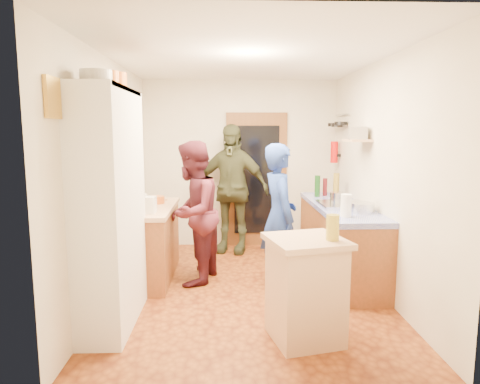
{
  "coord_description": "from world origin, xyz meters",
  "views": [
    {
      "loc": [
        -0.24,
        -4.73,
        1.81
      ],
      "look_at": [
        -0.07,
        0.15,
        1.12
      ],
      "focal_mm": 32.0,
      "sensor_mm": 36.0,
      "label": 1
    }
  ],
  "objects": [
    {
      "name": "floor",
      "position": [
        0.0,
        0.0,
        -0.01
      ],
      "size": [
        3.0,
        4.0,
        0.02
      ],
      "primitive_type": "cube",
      "color": "#934B1A",
      "rests_on": "ground"
    },
    {
      "name": "ceiling",
      "position": [
        0.0,
        0.0,
        2.61
      ],
      "size": [
        3.0,
        4.0,
        0.02
      ],
      "primitive_type": "cube",
      "color": "silver",
      "rests_on": "ground"
    },
    {
      "name": "wall_back",
      "position": [
        0.0,
        2.01,
        1.3
      ],
      "size": [
        3.0,
        0.02,
        2.6
      ],
      "primitive_type": "cube",
      "color": "beige",
      "rests_on": "ground"
    },
    {
      "name": "wall_front",
      "position": [
        0.0,
        -2.01,
        1.3
      ],
      "size": [
        3.0,
        0.02,
        2.6
      ],
      "primitive_type": "cube",
      "color": "beige",
      "rests_on": "ground"
    },
    {
      "name": "wall_left",
      "position": [
        -1.51,
        0.0,
        1.3
      ],
      "size": [
        0.02,
        4.0,
        2.6
      ],
      "primitive_type": "cube",
      "color": "beige",
      "rests_on": "ground"
    },
    {
      "name": "wall_right",
      "position": [
        1.51,
        0.0,
        1.3
      ],
      "size": [
        0.02,
        4.0,
        2.6
      ],
      "primitive_type": "cube",
      "color": "beige",
      "rests_on": "ground"
    },
    {
      "name": "door_frame",
      "position": [
        0.25,
        1.97,
        1.05
      ],
      "size": [
        0.95,
        0.06,
        2.1
      ],
      "primitive_type": "cube",
      "color": "brown",
      "rests_on": "ground"
    },
    {
      "name": "door_glass",
      "position": [
        0.25,
        1.94,
        1.05
      ],
      "size": [
        0.7,
        0.02,
        1.7
      ],
      "primitive_type": "cube",
      "color": "black",
      "rests_on": "door_frame"
    },
    {
      "name": "hutch_body",
      "position": [
        -1.3,
        -0.8,
        1.1
      ],
      "size": [
        0.4,
        1.2,
        2.2
      ],
      "primitive_type": "cube",
      "color": "silver",
      "rests_on": "ground"
    },
    {
      "name": "hutch_top_shelf",
      "position": [
        -1.3,
        -0.8,
        2.18
      ],
      "size": [
        0.4,
        1.14,
        0.04
      ],
      "primitive_type": "cube",
      "color": "silver",
      "rests_on": "hutch_body"
    },
    {
      "name": "plate_stack",
      "position": [
        -1.3,
        -1.08,
        2.25
      ],
      "size": [
        0.26,
        0.26,
        0.11
      ],
      "primitive_type": "cylinder",
      "color": "white",
      "rests_on": "hutch_top_shelf"
    },
    {
      "name": "orange_pot_a",
      "position": [
        -1.3,
        -0.7,
        2.28
      ],
      "size": [
        0.19,
        0.19,
        0.15
      ],
      "primitive_type": "cylinder",
      "color": "orange",
      "rests_on": "hutch_top_shelf"
    },
    {
      "name": "orange_pot_b",
      "position": [
        -1.3,
        -0.4,
        2.29
      ],
      "size": [
        0.2,
        0.2,
        0.18
      ],
      "primitive_type": "cylinder",
      "color": "orange",
      "rests_on": "hutch_top_shelf"
    },
    {
      "name": "left_counter_base",
      "position": [
        -1.2,
        0.45,
        0.42
      ],
      "size": [
        0.6,
        1.4,
        0.85
      ],
      "primitive_type": "cube",
      "color": "brown",
      "rests_on": "ground"
    },
    {
      "name": "left_counter_top",
      "position": [
        -1.2,
        0.45,
        0.88
      ],
      "size": [
        0.64,
        1.44,
        0.05
      ],
      "primitive_type": "cube",
      "color": "tan",
      "rests_on": "left_counter_base"
    },
    {
      "name": "toaster",
      "position": [
        -1.15,
        0.02,
        0.99
      ],
      "size": [
        0.26,
        0.18,
        0.19
      ],
      "primitive_type": "cube",
      "rotation": [
        0.0,
        0.0,
        -0.07
      ],
      "color": "white",
      "rests_on": "left_counter_top"
    },
    {
      "name": "kettle",
      "position": [
        -1.25,
        0.34,
        0.98
      ],
      "size": [
        0.16,
        0.16,
        0.17
      ],
      "primitive_type": "cylinder",
      "rotation": [
        0.0,
        0.0,
        0.07
      ],
      "color": "white",
      "rests_on": "left_counter_top"
    },
    {
      "name": "orange_bowl",
      "position": [
        -1.12,
        0.67,
        0.95
      ],
      "size": [
        0.22,
        0.22,
        0.09
      ],
      "primitive_type": "cylinder",
      "rotation": [
        0.0,
        0.0,
        0.1
      ],
      "color": "orange",
      "rests_on": "left_counter_top"
    },
    {
      "name": "chopping_board",
      "position": [
        -1.18,
        0.94,
        0.91
      ],
      "size": [
        0.35,
        0.29,
        0.02
      ],
      "primitive_type": "cube",
      "rotation": [
        0.0,
        0.0,
        0.25
      ],
      "color": "tan",
      "rests_on": "left_counter_top"
    },
    {
      "name": "right_counter_base",
      "position": [
        1.2,
        0.5,
        0.42
      ],
      "size": [
        0.6,
        2.2,
        0.84
      ],
      "primitive_type": "cube",
      "color": "brown",
      "rests_on": "ground"
    },
    {
      "name": "right_counter_top",
      "position": [
        1.2,
        0.5,
        0.87
      ],
      "size": [
        0.62,
        2.22,
        0.06
      ],
      "primitive_type": "cube",
      "color": "#111AAC",
      "rests_on": "right_counter_base"
    },
    {
      "name": "hob",
      "position": [
        1.2,
        0.38,
        0.92
      ],
      "size": [
        0.55,
        0.58,
        0.04
      ],
      "primitive_type": "cube",
      "color": "silver",
      "rests_on": "right_counter_top"
    },
    {
      "name": "pot_on_hob",
      "position": [
        1.15,
        0.44,
        1.0
      ],
      "size": [
        0.19,
        0.19,
        0.12
      ],
      "primitive_type": "cylinder",
      "color": "silver",
      "rests_on": "hob"
    },
    {
      "name": "bottle_a",
      "position": [
        1.05,
        1.17,
        1.05
      ],
      "size": [
        0.08,
        0.08,
        0.3
      ],
      "primitive_type": "cylinder",
      "rotation": [
        0.0,
        0.0,
        -0.07
      ],
      "color": "#143F14",
      "rests_on": "right_counter_top"
    },
    {
      "name": "bottle_b",
      "position": [
        1.18,
        1.26,
        1.03
      ],
      "size": [
        0.08,
        0.08,
        0.25
      ],
      "primitive_type": "cylinder",
      "rotation": [
        0.0,
        0.0,
        -0.24
      ],
      "color": "#591419",
      "rests_on": "right_counter_top"
    },
    {
      "name": "bottle_c",
      "position": [
        1.31,
        1.15,
        1.07
      ],
      "size": [
        0.1,
        0.1,
        0.34
      ],
      "primitive_type": "cylinder",
      "rotation": [
        0.0,
        0.0,
        -0.17
      ],
      "color": "olive",
      "rests_on": "right_counter_top"
    },
    {
      "name": "paper_towel",
      "position": [
        1.05,
        -0.27,
        1.02
      ],
      "size": [
        0.14,
        0.14,
        0.25
      ],
      "primitive_type": "cylinder",
      "rotation": [
        0.0,
        0.0,
        0.3
      ],
      "color": "white",
      "rests_on": "right_counter_top"
    },
    {
      "name": "mixing_bowl",
      "position": [
        1.3,
        -0.02,
        0.96
      ],
      "size": [
        0.31,
        0.31,
        0.11
      ],
      "primitive_type": "cylinder",
      "rotation": [
        0.0,
        0.0,
        -0.08
      ],
      "color": "silver",
      "rests_on": "right_counter_top"
    },
    {
      "name": "island_base",
      "position": [
        0.45,
        -1.21,
        0.43
      ],
      "size": [
        0.66,
        0.66,
        0.86
      ],
      "primitive_type": "cube",
      "rotation": [
        0.0,
        0.0,
        0.23
      ],
      "color": "tan",
      "rests_on": "ground"
    },
    {
      "name": "island_top",
      "position": [
        0.45,
        -1.21,
        0.89
      ],
      "size": [
        0.75,
        0.75,
        0.05
      ],
      "primitive_type": "cube",
      "rotation": [
        0.0,
        0.0,
        0.23
      ],
      "color": "tan",
      "rests_on": "island_base"
    },
    {
      "name": "cutting_board",
      "position": [
        0.39,
        -1.18,
        0.9
      ],
      "size": [
        0.41,
        0.35,
        0.02
      ],
      "primitive_type": "cube",
      "rotation": [
        0.0,
        0.0,
        0.23
      ],
      "color": "white",
      "rests_on": "island_top"
    },
    {
      "name": "oil_jar",
      "position": [
        0.65,
        -1.29,
        1.02
      ],
      "size": [
        0.13,
        0.13,
        0.22
      ],
      "primitive_type": "cylinder",
      "rotation": [
        0.0,
        0.0,
        0.23
      ],
      "color": "#AD9E2D",
      "rests_on": "island_top"
    },
    {
      "name": "pan_rail",
      "position": [
        1.46,
        1.52,
        2.05
      ],
      "size": [
        0.02,
        0.65,
        0.02
      ],
      "primitive_type": "cylinder",
      "rotation": [
        1.57,
        0.0,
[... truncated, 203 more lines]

